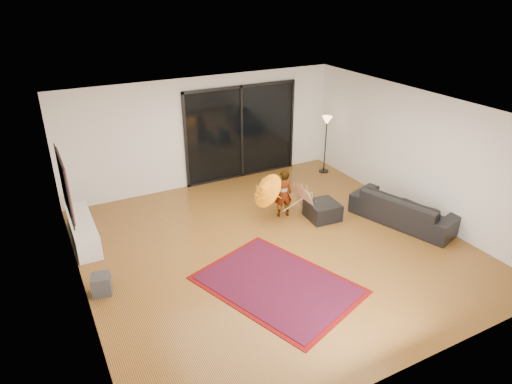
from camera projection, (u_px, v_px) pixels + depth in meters
floor at (274, 247)px, 8.93m from camera, size 7.00×7.00×0.00m
ceiling at (276, 112)px, 7.78m from camera, size 7.00×7.00×0.00m
wall_back at (204, 132)px, 11.16m from camera, size 7.00×0.00×7.00m
wall_front at (417, 288)px, 5.55m from camera, size 7.00×0.00×7.00m
wall_left at (74, 228)px, 6.89m from camera, size 0.00×7.00×7.00m
wall_right at (416, 153)px, 9.83m from camera, size 0.00×7.00×7.00m
sliding_door at (241, 132)px, 11.62m from camera, size 3.06×0.07×2.40m
painting at (65, 185)px, 7.58m from camera, size 0.04×1.28×1.08m
media_console at (83, 231)px, 9.02m from camera, size 0.43×1.72×0.48m
speaker at (101, 284)px, 7.55m from camera, size 0.36×0.36×0.35m
persian_rug at (277, 284)px, 7.82m from camera, size 2.66×3.10×0.02m
sofa at (404, 209)px, 9.70m from camera, size 1.51×2.39×0.65m
ottoman at (323, 211)px, 9.92m from camera, size 0.70×0.70×0.37m
floor_lamp at (326, 129)px, 11.88m from camera, size 0.26×0.26×1.53m
child at (283, 194)px, 9.87m from camera, size 0.44×0.34×1.08m
parasol_orange at (262, 191)px, 9.52m from camera, size 0.59×0.77×0.85m
parasol_white at (310, 192)px, 10.02m from camera, size 0.52×0.85×0.91m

